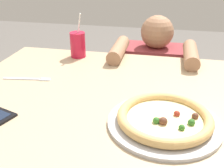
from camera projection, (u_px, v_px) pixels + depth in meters
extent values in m
cube|color=tan|center=(113.00, 98.00, 1.05)|extent=(1.20, 0.91, 0.04)
cylinder|color=#89765B|center=(40.00, 115.00, 1.63)|extent=(0.07, 0.07, 0.71)
cylinder|color=#89765B|center=(224.00, 137.00, 1.44)|extent=(0.07, 0.07, 0.71)
cylinder|color=#B7B7BC|center=(164.00, 123.00, 0.85)|extent=(0.35, 0.35, 0.01)
cylinder|color=beige|center=(164.00, 120.00, 0.84)|extent=(0.23, 0.23, 0.01)
torus|color=tan|center=(165.00, 117.00, 0.84)|extent=(0.29, 0.29, 0.03)
sphere|color=maroon|center=(159.00, 120.00, 0.82)|extent=(0.02, 0.02, 0.02)
sphere|color=maroon|center=(177.00, 114.00, 0.85)|extent=(0.02, 0.02, 0.02)
sphere|color=brown|center=(195.00, 116.00, 0.84)|extent=(0.02, 0.02, 0.02)
sphere|color=#2D6623|center=(156.00, 121.00, 0.82)|extent=(0.02, 0.02, 0.02)
sphere|color=brown|center=(163.00, 121.00, 0.81)|extent=(0.03, 0.03, 0.03)
sphere|color=#2D6623|center=(191.00, 123.00, 0.81)|extent=(0.02, 0.02, 0.02)
sphere|color=#2D6623|center=(182.00, 128.00, 0.79)|extent=(0.02, 0.02, 0.02)
cylinder|color=red|center=(78.00, 45.00, 1.38)|extent=(0.08, 0.08, 0.13)
cylinder|color=white|center=(79.00, 25.00, 1.33)|extent=(0.03, 0.01, 0.11)
cube|color=silver|center=(22.00, 79.00, 1.15)|extent=(0.16, 0.04, 0.00)
cube|color=silver|center=(45.00, 79.00, 1.15)|extent=(0.05, 0.03, 0.00)
cylinder|color=#333847|center=(151.00, 122.00, 1.81)|extent=(0.32, 0.32, 0.45)
cube|color=maroon|center=(154.00, 70.00, 1.65)|extent=(0.40, 0.22, 0.29)
sphere|color=#A37556|center=(157.00, 32.00, 1.55)|extent=(0.19, 0.19, 0.19)
cylinder|color=#A37556|center=(119.00, 50.00, 1.39)|extent=(0.07, 0.28, 0.07)
cylinder|color=#A37556|center=(191.00, 54.00, 1.33)|extent=(0.07, 0.28, 0.07)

